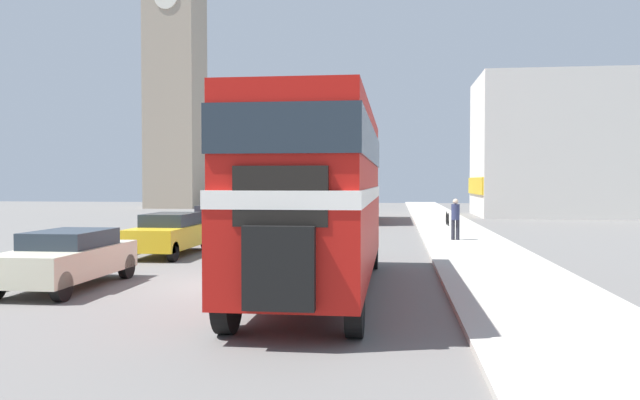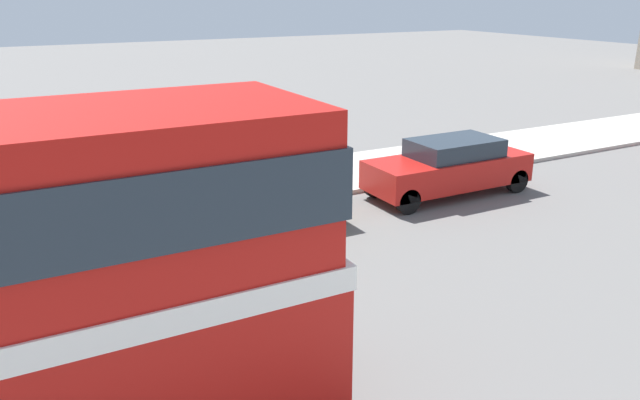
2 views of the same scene
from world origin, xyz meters
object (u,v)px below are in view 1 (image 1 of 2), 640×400
object	(u,v)px
car_parked_near	(68,258)
pedestrian_walking	(455,217)
church_tower	(175,23)
bicycle_on_pavement	(447,219)
bus_distant	(356,181)
car_parked_mid	(170,233)
car_parked_far	(218,222)
double_decker_bus	(320,185)

from	to	relation	value
car_parked_near	pedestrian_walking	distance (m)	15.96
pedestrian_walking	church_tower	xyz separation A→B (m)	(-23.62, 32.17, 16.72)
bicycle_on_pavement	bus_distant	bearing A→B (deg)	137.86
car_parked_mid	pedestrian_walking	world-z (taller)	pedestrian_walking
bicycle_on_pavement	car_parked_far	bearing A→B (deg)	-140.56
car_parked_near	bus_distant	bearing A→B (deg)	78.72
pedestrian_walking	church_tower	bearing A→B (deg)	126.29
bus_distant	car_parked_far	distance (m)	14.57
bus_distant	car_parked_near	distance (m)	26.56
car_parked_near	bicycle_on_pavement	bearing A→B (deg)	63.41
double_decker_bus	church_tower	distance (m)	50.77
pedestrian_walking	bicycle_on_pavement	bearing A→B (deg)	87.47
car_parked_mid	car_parked_near	bearing A→B (deg)	-90.07
car_parked_far	bicycle_on_pavement	size ratio (longest dim) A/B	2.56
bicycle_on_pavement	car_parked_mid	bearing A→B (deg)	-126.29
bus_distant	pedestrian_walking	bearing A→B (deg)	-69.97
car_parked_mid	car_parked_far	world-z (taller)	car_parked_far
car_parked_near	car_parked_mid	bearing A→B (deg)	89.93
double_decker_bus	pedestrian_walking	size ratio (longest dim) A/B	5.95
church_tower	car_parked_far	bearing A→B (deg)	-67.13
bus_distant	bicycle_on_pavement	world-z (taller)	bus_distant
car_parked_mid	pedestrian_walking	bearing A→B (deg)	28.64
bus_distant	car_parked_near	bearing A→B (deg)	-101.28
car_parked_near	car_parked_far	xyz separation A→B (m)	(0.05, 12.46, 0.06)
car_parked_mid	church_tower	world-z (taller)	church_tower
bus_distant	bicycle_on_pavement	distance (m)	7.55
car_parked_near	bicycle_on_pavement	size ratio (longest dim) A/B	2.32
bicycle_on_pavement	car_parked_near	bearing A→B (deg)	-116.59
double_decker_bus	bus_distant	bearing A→B (deg)	91.84
pedestrian_walking	bicycle_on_pavement	world-z (taller)	pedestrian_walking
car_parked_far	bus_distant	bearing A→B (deg)	69.22
pedestrian_walking	church_tower	size ratio (longest dim) A/B	0.05
car_parked_mid	bicycle_on_pavement	xyz separation A→B (m)	(10.56, 14.38, -0.27)
car_parked_mid	pedestrian_walking	xyz separation A→B (m)	(10.17, 5.55, 0.33)
church_tower	double_decker_bus	bearing A→B (deg)	-66.29
double_decker_bus	bicycle_on_pavement	size ratio (longest dim) A/B	5.75
car_parked_near	car_parked_mid	distance (m)	6.73
car_parked_mid	car_parked_far	size ratio (longest dim) A/B	0.96
pedestrian_walking	bicycle_on_pavement	size ratio (longest dim) A/B	0.97
car_parked_far	car_parked_near	bearing A→B (deg)	-90.24
double_decker_bus	car_parked_far	bearing A→B (deg)	115.83
car_parked_mid	bicycle_on_pavement	world-z (taller)	car_parked_mid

